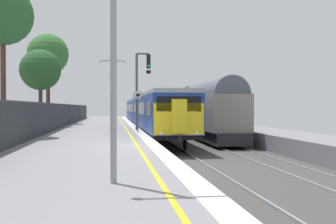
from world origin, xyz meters
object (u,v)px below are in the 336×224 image
object	(u,v)px
signal_gantry	(140,82)
platform_lamp_near	(113,26)
freight_train_adjacent_track	(181,108)
platform_lamp_mid	(113,88)
background_tree_centre	(4,17)
background_tree_left	(49,55)
commuter_train_at_platform	(148,111)
speed_limit_sign	(138,106)
background_tree_right	(40,71)

from	to	relation	value
signal_gantry	platform_lamp_near	size ratio (longest dim) A/B	0.96
freight_train_adjacent_track	platform_lamp_mid	xyz separation A→B (m)	(-7.47, -13.83, 1.57)
background_tree_centre	platform_lamp_near	bearing A→B (deg)	-68.62
background_tree_left	background_tree_centre	xyz separation A→B (m)	(0.23, -18.51, -0.07)
commuter_train_at_platform	background_tree_centre	bearing A→B (deg)	-119.41
signal_gantry	background_tree_centre	distance (m)	10.30
platform_lamp_near	background_tree_left	world-z (taller)	background_tree_left
signal_gantry	background_tree_centre	xyz separation A→B (m)	(-8.04, -5.52, 3.30)
speed_limit_sign	background_tree_left	xyz separation A→B (m)	(-7.92, 16.01, 5.08)
platform_lamp_near	speed_limit_sign	bearing A→B (deg)	84.87
platform_lamp_near	background_tree_right	distance (m)	28.72
signal_gantry	speed_limit_sign	bearing A→B (deg)	-96.67
platform_lamp_mid	background_tree_right	size ratio (longest dim) A/B	0.78
platform_lamp_near	platform_lamp_mid	bearing A→B (deg)	90.00
freight_train_adjacent_track	platform_lamp_near	bearing A→B (deg)	-101.68
commuter_train_at_platform	freight_train_adjacent_track	size ratio (longest dim) A/B	0.98
freight_train_adjacent_track	platform_lamp_mid	world-z (taller)	platform_lamp_mid
platform_lamp_mid	background_tree_right	distance (m)	8.61
platform_lamp_mid	speed_limit_sign	bearing A→B (deg)	-69.24
speed_limit_sign	background_tree_left	distance (m)	18.57
platform_lamp_near	background_tree_right	xyz separation A→B (m)	(-6.19, 28.01, 1.36)
background_tree_left	speed_limit_sign	bearing A→B (deg)	-63.69
background_tree_centre	background_tree_right	distance (m)	12.66
platform_lamp_near	background_tree_right	bearing A→B (deg)	102.47
speed_limit_sign	platform_lamp_near	xyz separation A→B (m)	(-1.62, -18.01, 1.66)
speed_limit_sign	freight_train_adjacent_track	bearing A→B (deg)	72.08
speed_limit_sign	platform_lamp_mid	bearing A→B (deg)	110.76
background_tree_right	background_tree_centre	bearing A→B (deg)	-89.45
signal_gantry	platform_lamp_near	world-z (taller)	platform_lamp_near
speed_limit_sign	background_tree_left	world-z (taller)	background_tree_left
platform_lamp_near	signal_gantry	bearing A→B (deg)	84.65
signal_gantry	background_tree_right	bearing A→B (deg)	139.47
freight_train_adjacent_track	background_tree_centre	xyz separation A→B (m)	(-13.54, -20.59, 5.23)
commuter_train_at_platform	background_tree_left	world-z (taller)	background_tree_left
commuter_train_at_platform	background_tree_centre	distance (m)	20.18
freight_train_adjacent_track	platform_lamp_mid	size ratio (longest dim) A/B	7.85
speed_limit_sign	platform_lamp_mid	distance (m)	4.76
background_tree_right	freight_train_adjacent_track	bearing A→B (deg)	30.63
signal_gantry	platform_lamp_near	bearing A→B (deg)	-95.35
platform_lamp_mid	background_tree_left	size ratio (longest dim) A/B	0.58
platform_lamp_mid	background_tree_left	bearing A→B (deg)	118.20
commuter_train_at_platform	background_tree_right	xyz separation A→B (m)	(-9.66, -4.42, 3.50)
commuter_train_at_platform	platform_lamp_mid	world-z (taller)	platform_lamp_mid
signal_gantry	background_tree_left	xyz separation A→B (m)	(-8.27, 12.99, 3.37)
platform_lamp_mid	background_tree_centre	bearing A→B (deg)	-131.94
commuter_train_at_platform	signal_gantry	world-z (taller)	signal_gantry
commuter_train_at_platform	platform_lamp_near	distance (m)	32.68
signal_gantry	freight_train_adjacent_track	bearing A→B (deg)	69.96
platform_lamp_near	background_tree_centre	size ratio (longest dim) A/B	0.68
commuter_train_at_platform	background_tree_left	xyz separation A→B (m)	(-9.76, 1.59, 5.55)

